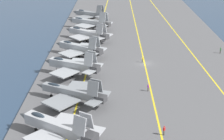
# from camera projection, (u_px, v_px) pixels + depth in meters

# --- Properties ---
(ground_plane) EXTENTS (2000.00, 2000.00, 0.00)m
(ground_plane) POSITION_uv_depth(u_px,v_px,m) (144.00, 65.00, 91.44)
(ground_plane) COLOR navy
(carrier_deck) EXTENTS (205.96, 53.57, 0.40)m
(carrier_deck) POSITION_uv_depth(u_px,v_px,m) (145.00, 64.00, 91.36)
(carrier_deck) COLOR #565659
(carrier_deck) RESTS_ON ground
(deck_stripe_foul_line) EXTENTS (185.17, 9.26, 0.01)m
(deck_stripe_foul_line) POSITION_uv_depth(u_px,v_px,m) (200.00, 63.00, 91.21)
(deck_stripe_foul_line) COLOR yellow
(deck_stripe_foul_line) RESTS_ON carrier_deck
(deck_stripe_centerline) EXTENTS (185.37, 0.36, 0.01)m
(deck_stripe_centerline) POSITION_uv_depth(u_px,v_px,m) (145.00, 63.00, 91.29)
(deck_stripe_centerline) COLOR yellow
(deck_stripe_centerline) RESTS_ON carrier_deck
(deck_stripe_edge_line) EXTENTS (185.24, 7.48, 0.01)m
(deck_stripe_edge_line) POSITION_uv_depth(u_px,v_px,m) (89.00, 63.00, 91.36)
(deck_stripe_edge_line) COLOR yellow
(deck_stripe_edge_line) RESTS_ON carrier_deck
(parked_jet_second) EXTENTS (12.86, 16.03, 6.33)m
(parked_jet_second) POSITION_uv_depth(u_px,v_px,m) (56.00, 126.00, 57.08)
(parked_jet_second) COLOR #A8AAAF
(parked_jet_second) RESTS_ON carrier_deck
(parked_jet_third) EXTENTS (13.80, 16.46, 5.92)m
(parked_jet_third) POSITION_uv_depth(u_px,v_px,m) (71.00, 92.00, 69.86)
(parked_jet_third) COLOR gray
(parked_jet_third) RESTS_ON carrier_deck
(parked_jet_fourth) EXTENTS (13.34, 15.21, 6.82)m
(parked_jet_fourth) POSITION_uv_depth(u_px,v_px,m) (72.00, 65.00, 82.61)
(parked_jet_fourth) COLOR #9EA3A8
(parked_jet_fourth) RESTS_ON carrier_deck
(parked_jet_fifth) EXTENTS (13.22, 15.55, 6.44)m
(parked_jet_fifth) POSITION_uv_depth(u_px,v_px,m) (79.00, 48.00, 95.86)
(parked_jet_fifth) COLOR #9EA3A8
(parked_jet_fifth) RESTS_ON carrier_deck
(parked_jet_sixth) EXTENTS (13.48, 16.37, 6.34)m
(parked_jet_sixth) POSITION_uv_depth(u_px,v_px,m) (87.00, 33.00, 109.76)
(parked_jet_sixth) COLOR #A8AAAF
(parked_jet_sixth) RESTS_ON carrier_deck
(parked_jet_seventh) EXTENTS (12.90, 17.10, 6.72)m
(parked_jet_seventh) POSITION_uv_depth(u_px,v_px,m) (89.00, 22.00, 122.30)
(parked_jet_seventh) COLOR #9EA3A8
(parked_jet_seventh) RESTS_ON carrier_deck
(parked_jet_eighth) EXTENTS (13.13, 15.02, 6.34)m
(parked_jet_eighth) POSITION_uv_depth(u_px,v_px,m) (89.00, 14.00, 135.21)
(parked_jet_eighth) COLOR gray
(parked_jet_eighth) RESTS_ON carrier_deck
(crew_red_vest) EXTENTS (0.46, 0.45, 1.79)m
(crew_red_vest) POSITION_uv_depth(u_px,v_px,m) (164.00, 130.00, 58.74)
(crew_red_vest) COLOR #4C473D
(crew_red_vest) RESTS_ON carrier_deck
(crew_yellow_vest) EXTENTS (0.45, 0.38, 1.76)m
(crew_yellow_vest) POSITION_uv_depth(u_px,v_px,m) (142.00, 59.00, 91.57)
(crew_yellow_vest) COLOR #4C473D
(crew_yellow_vest) RESTS_ON carrier_deck
(crew_purple_vest) EXTENTS (0.44, 0.36, 1.71)m
(crew_purple_vest) POSITION_uv_depth(u_px,v_px,m) (148.00, 87.00, 75.03)
(crew_purple_vest) COLOR #4C473D
(crew_purple_vest) RESTS_ON carrier_deck
(crew_green_vest) EXTENTS (0.40, 0.29, 1.78)m
(crew_green_vest) POSITION_uv_depth(u_px,v_px,m) (220.00, 50.00, 98.50)
(crew_green_vest) COLOR #383328
(crew_green_vest) RESTS_ON carrier_deck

